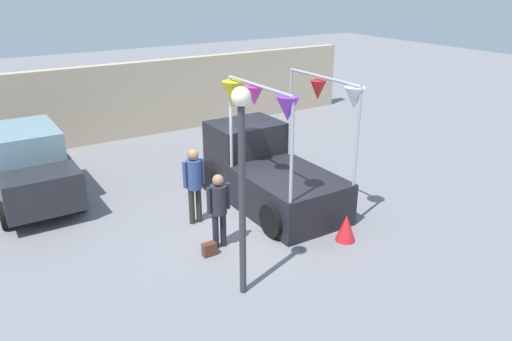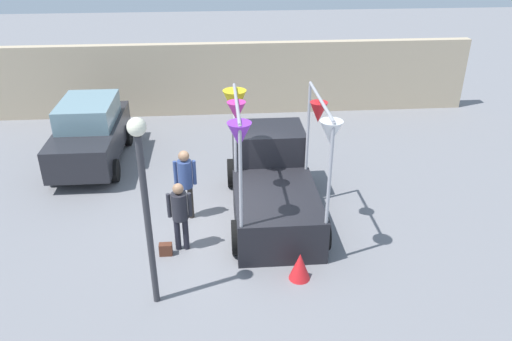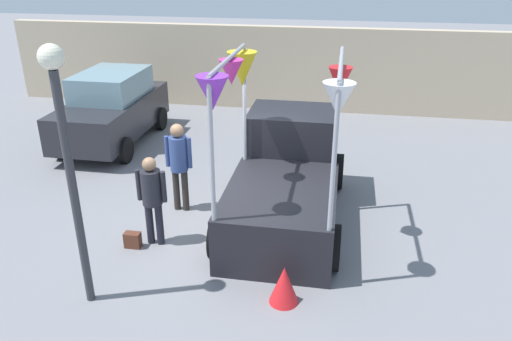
# 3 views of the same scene
# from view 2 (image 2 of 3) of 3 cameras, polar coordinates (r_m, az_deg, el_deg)

# --- Properties ---
(ground_plane) EXTENTS (60.00, 60.00, 0.00)m
(ground_plane) POSITION_cam_2_polar(r_m,az_deg,el_deg) (11.96, -2.61, -6.41)
(ground_plane) COLOR slate
(vendor_truck) EXTENTS (2.41, 4.08, 3.24)m
(vendor_truck) POSITION_cam_2_polar(r_m,az_deg,el_deg) (12.21, 1.76, -0.93)
(vendor_truck) COLOR black
(vendor_truck) RESTS_ON ground
(parked_car) EXTENTS (1.88, 4.00, 1.88)m
(parked_car) POSITION_cam_2_polar(r_m,az_deg,el_deg) (15.40, -18.42, 4.13)
(parked_car) COLOR #26262B
(parked_car) RESTS_ON ground
(person_customer) EXTENTS (0.53, 0.34, 1.64)m
(person_customer) POSITION_cam_2_polar(r_m,az_deg,el_deg) (10.80, -8.71, -4.55)
(person_customer) COLOR black
(person_customer) RESTS_ON ground
(person_vendor) EXTENTS (0.53, 0.34, 1.79)m
(person_vendor) POSITION_cam_2_polar(r_m,az_deg,el_deg) (11.86, -8.09, -0.85)
(person_vendor) COLOR #2D2823
(person_vendor) RESTS_ON ground
(handbag) EXTENTS (0.28, 0.16, 0.28)m
(handbag) POSITION_cam_2_polar(r_m,az_deg,el_deg) (11.14, -10.27, -8.85)
(handbag) COLOR #592D1E
(handbag) RESTS_ON ground
(street_lamp) EXTENTS (0.32, 0.32, 3.75)m
(street_lamp) POSITION_cam_2_polar(r_m,az_deg,el_deg) (8.70, -12.69, -2.03)
(street_lamp) COLOR #333338
(street_lamp) RESTS_ON ground
(brick_boundary_wall) EXTENTS (18.00, 0.36, 2.60)m
(brick_boundary_wall) POSITION_cam_2_polar(r_m,az_deg,el_deg) (18.48, -3.67, 10.41)
(brick_boundary_wall) COLOR tan
(brick_boundary_wall) RESTS_ON ground
(folded_kite_bundle_crimson) EXTENTS (0.57, 0.57, 0.60)m
(folded_kite_bundle_crimson) POSITION_cam_2_polar(r_m,az_deg,el_deg) (10.28, 5.03, -10.83)
(folded_kite_bundle_crimson) COLOR red
(folded_kite_bundle_crimson) RESTS_ON ground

